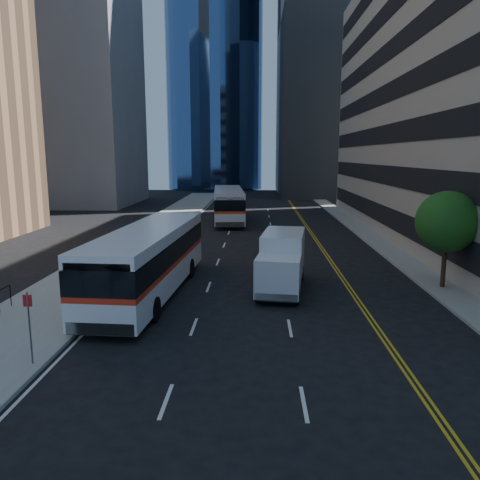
{
  "coord_description": "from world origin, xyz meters",
  "views": [
    {
      "loc": [
        -0.88,
        -16.45,
        7.04
      ],
      "look_at": [
        -1.75,
        6.92,
        2.8
      ],
      "focal_mm": 35.0,
      "sensor_mm": 36.0,
      "label": 1
    }
  ],
  "objects": [
    {
      "name": "midrise_west",
      "position": [
        -28.0,
        52.0,
        17.5
      ],
      "size": [
        18.0,
        18.0,
        35.0
      ],
      "primitive_type": "cube",
      "color": "gray",
      "rests_on": "ground"
    },
    {
      "name": "sidewalk_east",
      "position": [
        9.0,
        25.0,
        0.07
      ],
      "size": [
        2.0,
        90.0,
        0.15
      ],
      "primitive_type": "cube",
      "color": "gray",
      "rests_on": "ground"
    },
    {
      "name": "bus_front",
      "position": [
        -6.34,
        6.59,
        1.87
      ],
      "size": [
        3.72,
        13.44,
        3.43
      ],
      "rotation": [
        0.0,
        0.0,
        -0.06
      ],
      "color": "white",
      "rests_on": "ground"
    },
    {
      "name": "office_tower_north",
      "position": [
        18.0,
        72.0,
        30.0
      ],
      "size": [
        30.0,
        28.0,
        60.0
      ],
      "primitive_type": "cube",
      "color": "gray",
      "rests_on": "ground"
    },
    {
      "name": "street_tree",
      "position": [
        9.0,
        8.0,
        3.64
      ],
      "size": [
        3.2,
        3.2,
        5.1
      ],
      "color": "#332114",
      "rests_on": "sidewalk_east"
    },
    {
      "name": "sidewalk_west",
      "position": [
        -10.5,
        25.0,
        0.07
      ],
      "size": [
        5.0,
        90.0,
        0.15
      ],
      "primitive_type": "cube",
      "color": "gray",
      "rests_on": "ground"
    },
    {
      "name": "ground",
      "position": [
        0.0,
        0.0,
        0.0
      ],
      "size": [
        160.0,
        160.0,
        0.0
      ],
      "primitive_type": "plane",
      "color": "black",
      "rests_on": "ground"
    },
    {
      "name": "bus_rear",
      "position": [
        -4.0,
        33.7,
        1.91
      ],
      "size": [
        4.07,
        13.75,
        3.49
      ],
      "rotation": [
        0.0,
        0.0,
        0.08
      ],
      "color": "silver",
      "rests_on": "ground"
    },
    {
      "name": "box_truck",
      "position": [
        0.44,
        7.72,
        1.57
      ],
      "size": [
        2.93,
        6.42,
        2.97
      ],
      "rotation": [
        0.0,
        0.0,
        -0.13
      ],
      "color": "silver",
      "rests_on": "ground"
    }
  ]
}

